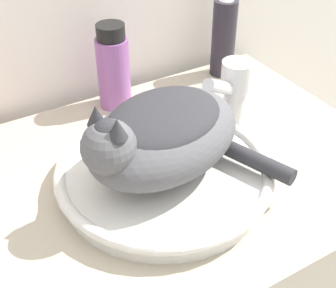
{
  "coord_description": "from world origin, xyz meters",
  "views": [
    {
      "loc": [
        -0.26,
        -0.27,
        1.4
      ],
      "look_at": [
        0.04,
        0.24,
        0.95
      ],
      "focal_mm": 50.0,
      "sensor_mm": 36.0,
      "label": 1
    }
  ],
  "objects": [
    {
      "name": "mouthwash_bottle",
      "position": [
        0.08,
        0.53,
        0.94
      ],
      "size": [
        0.07,
        0.07,
        0.18
      ],
      "color": "#93569E",
      "rests_on": "vanity_counter"
    },
    {
      "name": "hairspray_can_black",
      "position": [
        0.36,
        0.53,
        0.95
      ],
      "size": [
        0.06,
        0.06,
        0.2
      ],
      "color": "#28232D",
      "rests_on": "vanity_counter"
    },
    {
      "name": "sink_basin",
      "position": [
        0.04,
        0.26,
        0.88
      ],
      "size": [
        0.37,
        0.37,
        0.04
      ],
      "color": "silver",
      "rests_on": "vanity_counter"
    },
    {
      "name": "cat",
      "position": [
        0.04,
        0.25,
        0.97
      ],
      "size": [
        0.32,
        0.28,
        0.15
      ],
      "rotation": [
        0.0,
        0.0,
        3.41
      ],
      "color": "#56565B",
      "rests_on": "sink_basin"
    },
    {
      "name": "faucet",
      "position": [
        0.25,
        0.34,
        0.94
      ],
      "size": [
        0.14,
        0.09,
        0.15
      ],
      "rotation": [
        0.0,
        0.0,
        -2.73
      ],
      "color": "silver",
      "rests_on": "vanity_counter"
    }
  ]
}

